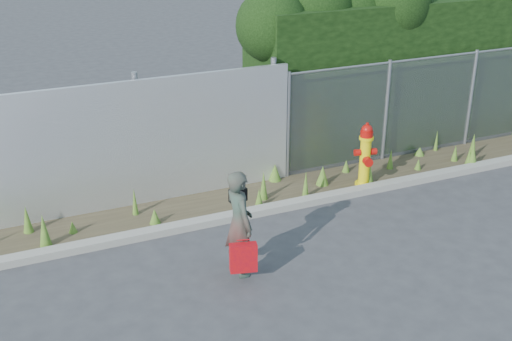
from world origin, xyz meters
name	(u,v)px	position (x,y,z in m)	size (l,w,h in m)	color
ground	(314,266)	(0.00, 0.00, 0.00)	(80.00, 80.00, 0.00)	#363639
curb	(263,210)	(0.00, 1.80, 0.06)	(16.00, 0.22, 0.12)	gray
weed_strip	(232,196)	(-0.32, 2.37, 0.14)	(16.00, 1.27, 0.54)	#403724
corrugated_fence	(46,158)	(-3.25, 3.01, 1.10)	(8.50, 0.21, 2.30)	silver
chainlink_fence	(430,104)	(4.25, 3.00, 1.03)	(6.50, 0.07, 2.05)	gray
hedge	(412,42)	(4.48, 4.06, 2.07)	(7.75, 2.02, 3.73)	black
fire_hydrant	(365,156)	(2.16, 2.07, 0.59)	(0.41, 0.37, 1.22)	yellow
woman	(239,223)	(-1.04, 0.29, 0.78)	(0.57, 0.37, 1.56)	#106650
red_tote_bag	(243,258)	(-1.10, 0.01, 0.39)	(0.37, 0.14, 0.49)	#9E0918
black_shoulder_bag	(238,195)	(-0.97, 0.51, 1.10)	(0.25, 0.10, 0.19)	black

